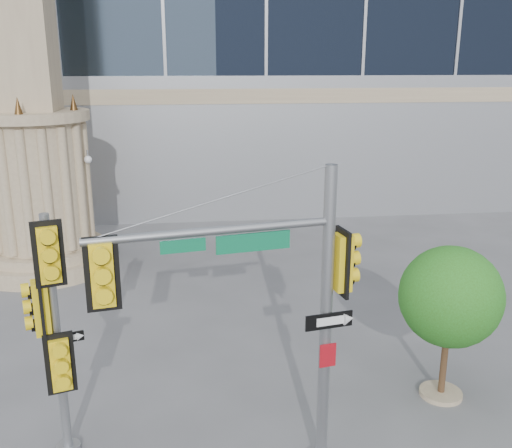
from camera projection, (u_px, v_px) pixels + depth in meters
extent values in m
plane|color=#545456|center=(261.00, 414.00, 11.02)|extent=(120.00, 120.00, 0.00)
cylinder|color=gray|center=(46.00, 259.00, 18.84)|extent=(4.40, 4.40, 0.50)
cylinder|color=gray|center=(45.00, 248.00, 18.73)|extent=(3.80, 3.80, 0.30)
cylinder|color=gray|center=(38.00, 184.00, 18.14)|extent=(3.00, 3.00, 4.00)
cylinder|color=gray|center=(31.00, 116.00, 17.55)|extent=(3.50, 3.50, 0.30)
cone|color=#472D14|center=(73.00, 102.00, 17.59)|extent=(0.24, 0.24, 0.50)
cylinder|color=slate|center=(326.00, 325.00, 8.98)|extent=(0.19, 0.19, 5.12)
cylinder|color=slate|center=(212.00, 231.00, 8.00)|extent=(3.55, 0.76, 0.12)
cube|color=#0C6C43|center=(253.00, 242.00, 8.21)|extent=(1.10, 0.23, 0.27)
cube|color=yellow|center=(102.00, 274.00, 7.69)|extent=(0.50, 0.32, 1.07)
cube|color=yellow|center=(342.00, 262.00, 8.76)|extent=(0.32, 0.50, 1.07)
cube|color=black|center=(329.00, 321.00, 8.83)|extent=(0.78, 0.17, 0.26)
cube|color=#A60F19|center=(328.00, 355.00, 9.00)|extent=(0.27, 0.07, 0.39)
cylinder|color=slate|center=(69.00, 448.00, 9.97)|extent=(0.41, 0.41, 0.10)
cylinder|color=slate|center=(57.00, 339.00, 9.39)|extent=(0.15, 0.15, 4.30)
cube|color=yellow|center=(49.00, 254.00, 8.80)|extent=(0.52, 0.37, 1.07)
cube|color=yellow|center=(41.00, 308.00, 9.15)|extent=(0.37, 0.52, 1.07)
cube|color=yellow|center=(60.00, 363.00, 9.32)|extent=(0.52, 0.37, 1.07)
cube|color=black|center=(67.00, 338.00, 9.35)|extent=(0.52, 0.18, 0.17)
cylinder|color=gray|center=(441.00, 393.00, 11.62)|extent=(0.85, 0.85, 0.09)
cylinder|color=#382314|center=(444.00, 358.00, 11.40)|extent=(0.13, 0.13, 1.70)
sphere|color=#285E15|center=(451.00, 296.00, 11.03)|extent=(1.99, 1.99, 1.99)
sphere|color=#285E15|center=(464.00, 304.00, 11.38)|extent=(1.23, 1.23, 1.23)
sphere|color=#285E15|center=(438.00, 314.00, 10.83)|extent=(1.04, 1.04, 1.04)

